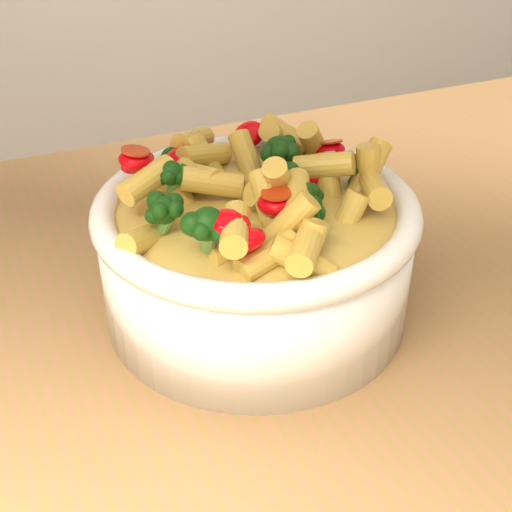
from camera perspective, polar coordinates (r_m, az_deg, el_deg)
name	(u,v)px	position (r m, az deg, el deg)	size (l,w,h in m)	color
table	(312,468)	(0.55, 4.48, -16.55)	(1.20, 0.80, 0.90)	#A16C45
serving_bowl	(256,255)	(0.49, 0.00, 0.11)	(0.22, 0.22, 0.09)	white
pasta_salad	(256,179)	(0.46, 0.00, 6.19)	(0.17, 0.17, 0.04)	gold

